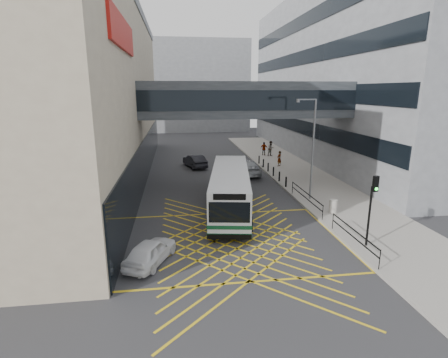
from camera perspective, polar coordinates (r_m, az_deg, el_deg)
name	(u,v)px	position (r m, az deg, el deg)	size (l,w,h in m)	color
ground	(234,240)	(20.22, 1.57, -9.97)	(120.00, 120.00, 0.00)	#333335
building_whsmith	(5,94)	(37.28, -32.20, 11.70)	(24.17, 42.00, 16.00)	tan
building_right	(392,76)	(50.12, 25.72, 14.90)	(24.09, 44.00, 20.00)	gray
building_far	(179,87)	(78.18, -7.32, 14.73)	(28.00, 16.00, 18.00)	gray
skybridge	(246,100)	(30.78, 3.59, 12.79)	(20.00, 4.10, 3.00)	#353B40
pavement	(297,173)	(36.24, 11.80, 0.89)	(6.00, 54.00, 0.16)	gray
box_junction	(234,240)	(20.21, 1.57, -9.96)	(12.00, 9.00, 0.01)	gold
bus	(230,189)	(24.23, 1.00, -1.70)	(4.19, 11.09, 3.04)	silver
car_white	(150,251)	(17.91, -11.93, -11.46)	(1.60, 3.90, 1.24)	white
car_dark	(195,161)	(38.75, -4.79, 2.95)	(1.76, 4.49, 1.41)	black
car_silver	(247,167)	(35.32, 3.82, 1.96)	(2.08, 4.94, 1.54)	gray
traffic_light	(372,201)	(19.79, 23.05, -3.32)	(0.30, 0.46, 3.92)	black
street_lamp	(311,144)	(26.82, 14.06, 5.64)	(1.71, 0.58, 7.55)	slate
litter_bin	(333,206)	(25.01, 17.38, -4.25)	(0.54, 0.54, 0.94)	#ADA89E
kerb_railings	(324,210)	(23.20, 16.07, -4.96)	(0.05, 12.54, 1.00)	black
bollards	(271,169)	(35.30, 7.63, 1.60)	(0.14, 10.14, 0.90)	black
pedestrian_a	(279,159)	(38.94, 9.01, 3.30)	(0.66, 0.47, 1.65)	gray
pedestrian_b	(271,149)	(44.81, 7.68, 4.94)	(0.92, 0.53, 1.88)	gray
pedestrian_c	(264,149)	(45.24, 6.55, 4.95)	(1.00, 0.48, 1.70)	gray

